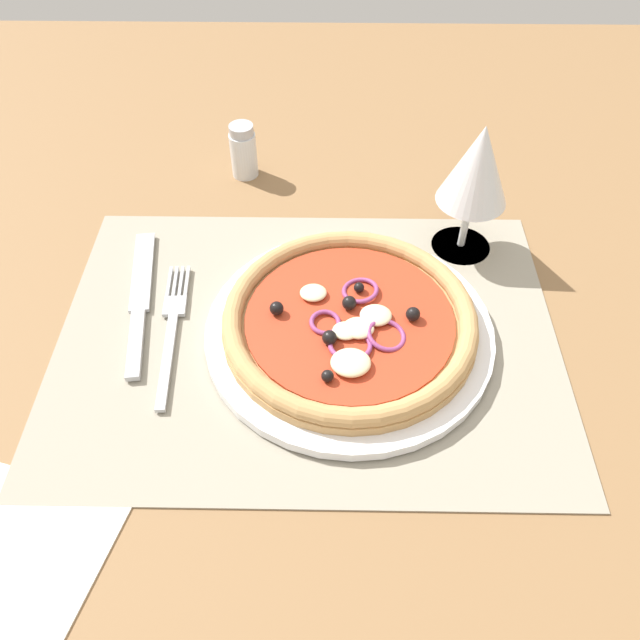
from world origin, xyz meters
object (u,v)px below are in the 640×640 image
Objects in this scene: pepper_shaker at (243,151)px; pizza at (350,320)px; knife at (140,298)px; fork at (172,324)px; plate at (349,331)px; wine_glass at (477,169)px.

pizza is at bearing -64.94° from pepper_shaker.
pepper_shaker is (-12.41, 26.53, 0.73)cm from pizza.
pepper_shaker reaches higher than knife.
fork is (-17.10, 0.99, -1.90)cm from pizza.
plate is 1.60cm from pizza.
fork is at bearing -139.56° from knife.
pizza reaches higher than knife.
knife is at bearing -165.01° from wine_glass.
pizza is 1.61× the size of wine_glass.
knife reaches higher than fork.
pepper_shaker is at bearing 152.02° from wine_glass.
plate is 4.08× the size of pepper_shaker.
fork is 2.70× the size of pepper_shaker.
knife is (-3.82, 3.40, 0.03)cm from fork.
plate is 21.36cm from knife.
plate is 1.36× the size of knife.
wine_glass is at bearing 46.80° from plate.
wine_glass is (12.46, 13.27, 9.19)cm from plate.
pizza is at bearing -96.98° from fork.
knife is 35.82cm from wine_glass.
pizza is at bearing -109.73° from knife.
wine_glass is at bearing -82.89° from knife.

